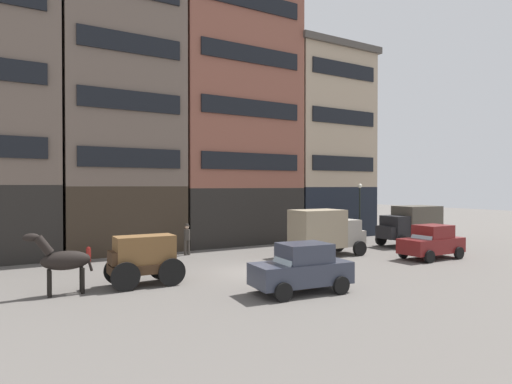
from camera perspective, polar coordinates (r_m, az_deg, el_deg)
The scene contains 13 objects.
ground_plane at distance 20.30m, azimuth -0.14°, elevation -10.45°, with size 120.00×120.00×0.00m, color #605B56.
building_center_left at distance 28.67m, azimuth -17.56°, elevation 10.29°, with size 7.34×6.25×17.30m.
building_center_right at distance 31.50m, azimuth -3.24°, elevation 10.38°, with size 9.11×6.25×18.31m.
building_far_right at distance 35.67m, azimuth 8.31°, elevation 6.50°, with size 7.61×6.25×14.91m.
cargo_wagon at distance 18.04m, azimuth -14.57°, elevation -8.20°, with size 2.94×1.58×1.98m.
draft_horse at distance 17.43m, azimuth -24.01°, elevation -8.15°, with size 2.35×0.65×2.30m.
delivery_truck_near at distance 25.00m, azimuth 9.14°, elevation -5.03°, with size 4.43×2.31×2.62m.
delivery_truck_far at distance 30.60m, azimuth 19.60°, elevation -3.99°, with size 4.47×2.43×2.62m.
sedan_dark at distance 25.60m, azimuth 22.05°, elevation -6.09°, with size 3.72×1.90×1.83m.
sedan_light at distance 16.45m, azimuth 6.02°, elevation -9.89°, with size 3.84×2.16×1.83m.
pedestrian_officer at distance 25.26m, azimuth -9.04°, elevation -5.98°, with size 0.44×0.44×1.79m.
streetlamp_curbside at distance 32.73m, azimuth 13.46°, elevation -1.47°, with size 0.32×0.32×4.12m.
fire_hydrant_curbside at distance 24.26m, azimuth -21.12°, elevation -7.62°, with size 0.24×0.24×0.83m.
Camera 1 is at (-10.18, -17.10, 3.97)m, focal length 30.49 mm.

